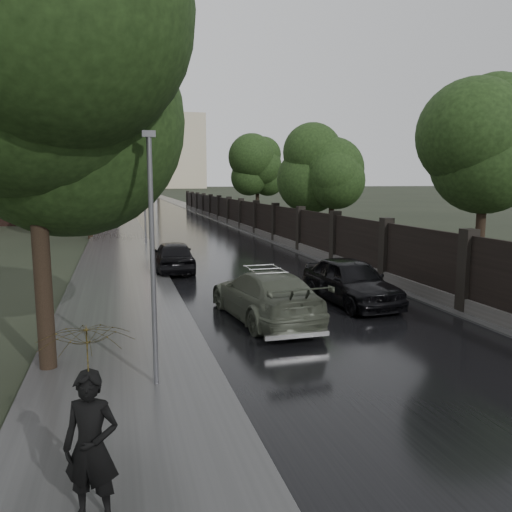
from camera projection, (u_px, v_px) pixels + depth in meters
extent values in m
plane|color=black|center=(435.00, 391.00, 10.03)|extent=(800.00, 800.00, 0.00)
cube|color=black|center=(133.00, 192.00, 191.09)|extent=(8.00, 420.00, 0.02)
cube|color=#2D2D2D|center=(117.00, 192.00, 189.50)|extent=(4.00, 420.00, 0.16)
cube|color=#2D2D2D|center=(148.00, 192.00, 192.54)|extent=(3.00, 420.00, 0.08)
cube|color=#383533|center=(250.00, 229.00, 41.70)|extent=(0.40, 75.00, 0.50)
cube|color=black|center=(250.00, 214.00, 41.52)|extent=(0.15, 75.00, 2.00)
cube|color=black|center=(188.00, 200.00, 77.75)|extent=(0.45, 0.45, 2.70)
cylinder|color=black|center=(38.00, 210.00, 10.35)|extent=(0.36, 0.36, 7.15)
sphere|color=black|center=(29.00, 67.00, 9.92)|extent=(5.44, 5.44, 5.44)
cylinder|color=black|center=(89.00, 199.00, 36.07)|extent=(0.36, 0.36, 5.85)
sphere|color=black|center=(87.00, 166.00, 35.72)|extent=(4.25, 4.25, 4.25)
cylinder|color=black|center=(481.00, 218.00, 19.23)|extent=(0.36, 0.36, 5.53)
sphere|color=black|center=(485.00, 160.00, 18.90)|extent=(4.08, 4.08, 4.08)
cylinder|color=black|center=(332.00, 203.00, 32.57)|extent=(0.36, 0.36, 5.53)
sphere|color=black|center=(332.00, 169.00, 32.24)|extent=(4.08, 4.08, 4.08)
cylinder|color=black|center=(257.00, 196.00, 49.72)|extent=(0.36, 0.36, 5.53)
sphere|color=black|center=(257.00, 173.00, 49.39)|extent=(4.08, 4.08, 4.08)
cylinder|color=#59595E|center=(153.00, 269.00, 9.66)|extent=(0.10, 0.10, 5.00)
cube|color=#59595E|center=(149.00, 134.00, 9.28)|extent=(0.25, 0.12, 0.12)
cylinder|color=#59595E|center=(145.00, 223.00, 32.49)|extent=(0.12, 0.12, 3.00)
imported|color=#59595E|center=(144.00, 192.00, 32.20)|extent=(0.16, 0.20, 1.00)
sphere|color=#FF0C0C|center=(145.00, 194.00, 32.08)|extent=(0.14, 0.14, 0.14)
cube|color=tan|center=(68.00, 150.00, 284.20)|extent=(28.00, 22.00, 44.00)
cube|color=tan|center=(180.00, 152.00, 301.12)|extent=(28.00, 22.00, 44.00)
cube|color=tan|center=(125.00, 137.00, 291.48)|extent=(30.00, 30.00, 60.00)
cube|color=tan|center=(122.00, 65.00, 285.55)|extent=(22.00, 22.00, 40.00)
cube|color=tan|center=(120.00, 10.00, 281.10)|extent=(15.00, 15.00, 30.00)
imported|color=#424739|center=(265.00, 295.00, 15.13)|extent=(2.66, 5.41, 1.51)
imported|color=black|center=(173.00, 256.00, 23.13)|extent=(1.82, 4.39, 1.49)
imported|color=black|center=(351.00, 281.00, 17.08)|extent=(2.17, 4.76, 1.58)
imported|color=black|center=(91.00, 447.00, 5.84)|extent=(0.79, 0.66, 1.85)
imported|color=black|center=(85.00, 325.00, 5.62)|extent=(1.40, 1.41, 0.99)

